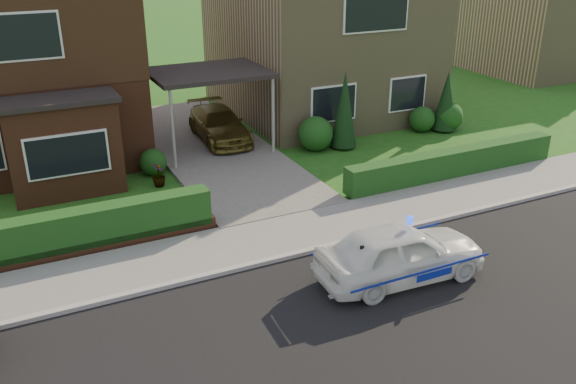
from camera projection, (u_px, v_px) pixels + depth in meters
ground at (398, 317)px, 12.06m from camera, size 120.00×120.00×0.00m
road at (398, 317)px, 12.06m from camera, size 60.00×6.00×0.02m
kerb at (324, 248)px, 14.55m from camera, size 60.00×0.16×0.12m
sidewalk at (303, 230)px, 15.42m from camera, size 60.00×2.00×0.10m
driveway at (212, 148)px, 21.10m from camera, size 3.80×12.00×0.12m
house_left at (7, 38)px, 19.67m from camera, size 7.50×9.53×7.25m
house_right at (319, 20)px, 24.46m from camera, size 7.50×8.06×7.25m
carport_link at (209, 74)px, 20.03m from camera, size 3.80×3.00×2.77m
dwarf_wall at (56, 254)px, 14.03m from camera, size 7.70×0.25×0.36m
hedge_left at (57, 258)px, 14.22m from camera, size 7.50×0.55×0.90m
hedge_right at (451, 177)px, 18.80m from camera, size 7.50×0.55×0.80m
shrub_left_mid at (101, 166)px, 17.86m from camera, size 1.32×1.32×1.32m
shrub_left_near at (153, 162)px, 18.84m from camera, size 0.84×0.84×0.84m
shrub_right_near at (315, 134)px, 20.86m from camera, size 1.20×1.20×1.20m
shrub_right_mid at (422, 119)px, 22.83m from camera, size 0.96×0.96×0.96m
shrub_right_far at (449, 116)px, 22.97m from camera, size 1.08×1.08×1.08m
conifer_a at (344, 112)px, 20.81m from camera, size 0.90×0.90×2.60m
conifer_b at (446, 103)px, 22.66m from camera, size 0.90×0.90×2.20m
neighbour_right at (536, 20)px, 32.25m from camera, size 6.50×7.00×5.20m
police_car at (400, 253)px, 13.14m from camera, size 3.47×3.85×1.45m
driveway_car at (219, 124)px, 21.61m from camera, size 1.73×3.86×1.10m
potted_plant_c at (159, 175)px, 18.02m from camera, size 0.45×0.45×0.70m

